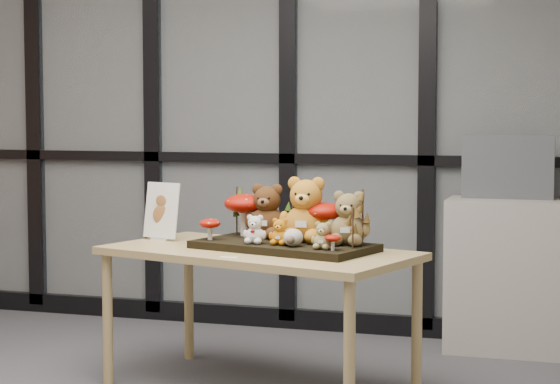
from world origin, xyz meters
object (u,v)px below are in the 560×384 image
(bear_small_yellow, at_px, (280,230))
(sign_holder, at_px, (162,213))
(bear_pooh_yellow, at_px, (306,206))
(bear_tan_back, at_px, (349,215))
(display_table, at_px, (258,264))
(bear_white_bow, at_px, (255,228))
(mushroom_front_left, at_px, (210,228))
(mushroom_back_right, at_px, (324,220))
(mushroom_front_right, at_px, (333,242))
(mushroom_back_left, at_px, (245,213))
(bear_brown_medium, at_px, (267,208))
(diorama_tray, at_px, (284,246))
(monitor, at_px, (508,167))
(cabinet, at_px, (505,276))
(bear_beige_small, at_px, (323,234))
(plush_cream_hedgehog, at_px, (293,237))

(bear_small_yellow, xyz_separation_m, sign_holder, (-0.71, 0.26, 0.03))
(bear_pooh_yellow, height_order, bear_tan_back, bear_pooh_yellow)
(display_table, xyz_separation_m, bear_white_bow, (0.01, -0.06, 0.18))
(bear_pooh_yellow, height_order, mushroom_front_left, bear_pooh_yellow)
(mushroom_back_right, bearing_deg, mushroom_front_right, -67.33)
(mushroom_back_left, bearing_deg, bear_brown_medium, -18.90)
(bear_pooh_yellow, bearing_deg, sign_holder, -171.94)
(display_table, bearing_deg, diorama_tray, 26.57)
(mushroom_front_right, distance_m, monitor, 1.54)
(mushroom_back_right, distance_m, monitor, 1.35)
(mushroom_front_right, height_order, monitor, monitor)
(sign_holder, xyz_separation_m, cabinet, (1.64, 0.98, -0.39))
(diorama_tray, bearing_deg, bear_beige_small, -19.56)
(bear_tan_back, xyz_separation_m, plush_cream_hedgehog, (-0.23, -0.14, -0.09))
(display_table, xyz_separation_m, bear_small_yellow, (0.13, -0.07, 0.17))
(plush_cream_hedgehog, bearing_deg, bear_small_yellow, 169.51)
(mushroom_back_right, bearing_deg, mushroom_front_left, -171.33)
(bear_pooh_yellow, relative_size, mushroom_front_right, 4.31)
(diorama_tray, xyz_separation_m, plush_cream_hedgehog, (0.08, -0.13, 0.06))
(bear_pooh_yellow, relative_size, cabinet, 0.40)
(bear_pooh_yellow, distance_m, bear_beige_small, 0.28)
(diorama_tray, xyz_separation_m, bear_brown_medium, (-0.13, 0.14, 0.16))
(bear_beige_small, height_order, mushroom_front_right, bear_beige_small)
(bear_small_yellow, bearing_deg, bear_pooh_yellow, 74.60)
(mushroom_front_right, xyz_separation_m, cabinet, (0.64, 1.35, -0.33))
(mushroom_front_right, bearing_deg, diorama_tray, 145.18)
(diorama_tray, distance_m, mushroom_back_left, 0.34)
(display_table, distance_m, mushroom_back_left, 0.33)
(bear_small_yellow, relative_size, monitor, 0.27)
(mushroom_back_left, distance_m, sign_holder, 0.45)
(sign_holder, height_order, monitor, monitor)
(sign_holder, bearing_deg, plush_cream_hedgehog, -5.13)
(bear_tan_back, xyz_separation_m, bear_white_bow, (-0.43, -0.09, -0.06))
(mushroom_front_left, bearing_deg, mushroom_back_left, 61.36)
(bear_tan_back, xyz_separation_m, mushroom_back_left, (-0.57, 0.17, -0.02))
(bear_tan_back, height_order, bear_small_yellow, bear_tan_back)
(bear_white_bow, distance_m, plush_cream_hedgehog, 0.21)
(bear_brown_medium, relative_size, cabinet, 0.34)
(bear_pooh_yellow, xyz_separation_m, bear_small_yellow, (-0.09, -0.14, -0.10))
(bear_beige_small, height_order, monitor, monitor)
(bear_beige_small, distance_m, mushroom_front_left, 0.62)
(diorama_tray, bearing_deg, mushroom_front_left, -160.73)
(bear_beige_small, bearing_deg, display_table, 173.67)
(bear_beige_small, relative_size, mushroom_back_right, 0.66)
(bear_white_bow, relative_size, mushroom_front_right, 1.90)
(plush_cream_hedgehog, bearing_deg, bear_brown_medium, 145.03)
(mushroom_front_right, bearing_deg, bear_pooh_yellow, 127.72)
(diorama_tray, bearing_deg, bear_brown_medium, 149.38)
(bear_brown_medium, relative_size, mushroom_back_left, 1.27)
(plush_cream_hedgehog, distance_m, mushroom_front_left, 0.46)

